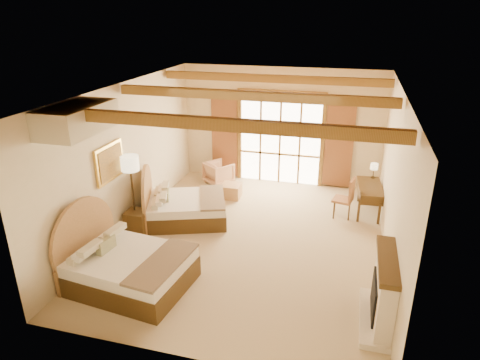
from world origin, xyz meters
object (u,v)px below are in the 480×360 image
(bed_far, at_px, (180,205))
(armchair, at_px, (219,173))
(nightstand, at_px, (137,222))
(desk, at_px, (369,198))
(bed_near, at_px, (122,265))

(bed_far, height_order, armchair, bed_far)
(nightstand, bearing_deg, desk, 24.02)
(bed_near, xyz_separation_m, armchair, (0.18, 5.01, -0.09))
(nightstand, xyz_separation_m, armchair, (0.82, 3.26, 0.04))
(bed_near, relative_size, bed_far, 0.96)
(bed_far, xyz_separation_m, desk, (4.24, 1.56, 0.00))
(nightstand, bearing_deg, armchair, 73.29)
(bed_far, relative_size, armchair, 3.30)
(nightstand, relative_size, desk, 0.41)
(nightstand, height_order, armchair, armchair)
(nightstand, distance_m, desk, 5.47)
(bed_near, distance_m, desk, 5.97)
(bed_near, distance_m, nightstand, 1.87)
(bed_far, distance_m, armchair, 2.39)
(bed_far, xyz_separation_m, nightstand, (-0.65, -0.88, -0.09))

